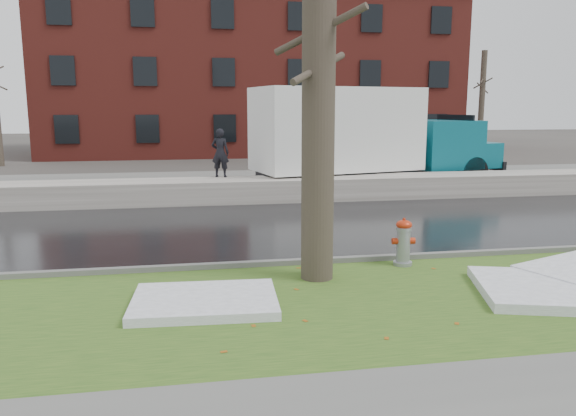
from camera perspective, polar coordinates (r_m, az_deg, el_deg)
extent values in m
plane|color=#47423D|center=(10.08, 3.76, -7.40)|extent=(120.00, 120.00, 0.00)
cube|color=#294E1A|center=(8.93, 5.69, -9.65)|extent=(60.00, 4.50, 0.04)
cube|color=black|center=(14.35, -0.51, -1.97)|extent=(60.00, 7.00, 0.03)
cube|color=slate|center=(22.65, -4.07, 2.53)|extent=(60.00, 9.00, 0.03)
cube|color=slate|center=(11.00, 2.52, -5.50)|extent=(60.00, 0.15, 0.14)
cube|color=#BCB5AC|center=(18.37, -2.68, 1.87)|extent=(60.00, 1.60, 0.75)
cube|color=maroon|center=(39.61, -3.85, 13.06)|extent=(26.00, 12.00, 10.00)
cylinder|color=brown|center=(35.52, -16.24, 10.18)|extent=(0.36, 0.36, 6.50)
cylinder|color=brown|center=(35.54, -16.31, 11.71)|extent=(0.84, 1.62, 0.73)
cylinder|color=brown|center=(35.58, -16.39, 13.16)|extent=(1.08, 1.26, 0.66)
cylinder|color=brown|center=(35.52, -16.26, 10.75)|extent=(1.40, 0.61, 0.63)
cylinder|color=brown|center=(38.03, 19.07, 10.01)|extent=(0.36, 0.36, 6.50)
cylinder|color=brown|center=(38.04, 19.16, 11.44)|extent=(0.84, 1.62, 0.73)
cylinder|color=brown|center=(38.08, 19.24, 12.79)|extent=(1.08, 1.26, 0.66)
cylinder|color=brown|center=(38.03, 19.10, 10.54)|extent=(1.40, 0.61, 0.63)
cylinder|color=gray|center=(11.02, 11.63, -3.70)|extent=(0.28, 0.28, 0.79)
ellipsoid|color=#B2290E|center=(10.93, 11.70, -1.68)|extent=(0.33, 0.33, 0.18)
cylinder|color=#B2290E|center=(10.91, 11.72, -1.15)|extent=(0.06, 0.06, 0.06)
cylinder|color=#B2290E|center=(10.96, 10.82, -3.32)|extent=(0.12, 0.13, 0.12)
cylinder|color=#B2290E|center=(11.05, 12.46, -3.27)|extent=(0.12, 0.13, 0.12)
cylinder|color=gray|center=(11.16, 11.41, -3.10)|extent=(0.17, 0.13, 0.16)
cylinder|color=brown|center=(9.68, 3.14, 13.41)|extent=(0.74, 0.74, 7.10)
cylinder|color=brown|center=(9.75, 3.18, 17.58)|extent=(1.37, 1.28, 0.74)
cylinder|color=brown|center=(9.69, 3.14, 14.01)|extent=(1.17, 1.08, 0.63)
cube|color=black|center=(21.14, 8.27, 3.76)|extent=(8.64, 2.93, 0.24)
cube|color=white|center=(20.34, 4.97, 7.99)|extent=(6.26, 3.89, 2.91)
cube|color=#0C5D6D|center=(22.79, 15.01, 6.30)|extent=(2.98, 3.06, 1.83)
cube|color=#0C5D6D|center=(23.80, 17.96, 5.26)|extent=(1.78, 2.59, 0.97)
cube|color=black|center=(23.22, 16.58, 7.89)|extent=(0.55, 2.12, 0.97)
cube|color=black|center=(19.14, -4.60, 2.11)|extent=(2.08, 1.66, 0.72)
cylinder|color=black|center=(22.51, 18.28, 3.47)|extent=(1.23, 0.57, 1.18)
cylinder|color=black|center=(24.25, 14.80, 4.10)|extent=(1.23, 0.57, 1.18)
cylinder|color=black|center=(19.65, 7.25, 2.98)|extent=(1.23, 0.57, 1.18)
cylinder|color=black|center=(21.62, 4.27, 3.70)|extent=(1.23, 0.57, 1.18)
cylinder|color=black|center=(18.85, 2.70, 2.75)|extent=(1.23, 0.57, 1.18)
cylinder|color=black|center=(20.90, 0.05, 3.50)|extent=(1.23, 0.57, 1.18)
imported|color=black|center=(18.71, -6.90, 5.58)|extent=(0.67, 0.54, 1.60)
cube|color=white|center=(10.22, 26.07, -7.52)|extent=(3.06, 2.65, 0.16)
cube|color=white|center=(8.83, -8.44, -9.33)|extent=(2.28, 1.72, 0.14)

